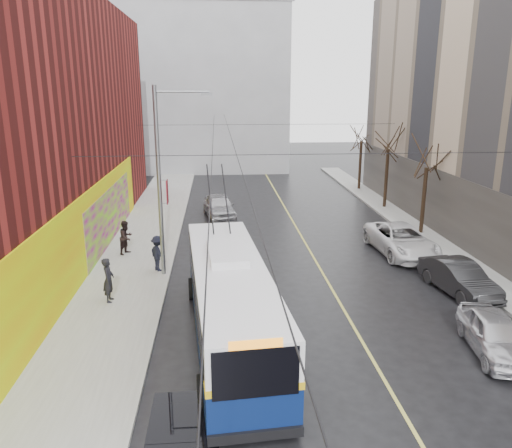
# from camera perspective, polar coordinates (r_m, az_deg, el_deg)

# --- Properties ---
(ground) EXTENTS (140.00, 140.00, 0.00)m
(ground) POSITION_cam_1_polar(r_m,az_deg,el_deg) (16.16, 9.68, -18.26)
(ground) COLOR black
(ground) RESTS_ON ground
(sidewalk_left) EXTENTS (4.00, 60.00, 0.15)m
(sidewalk_left) POSITION_cam_1_polar(r_m,az_deg,el_deg) (26.87, -13.67, -4.24)
(sidewalk_left) COLOR gray
(sidewalk_left) RESTS_ON ground
(sidewalk_right) EXTENTS (2.00, 60.00, 0.15)m
(sidewalk_right) POSITION_cam_1_polar(r_m,az_deg,el_deg) (29.36, 21.23, -3.20)
(sidewalk_right) COLOR gray
(sidewalk_right) RESTS_ON ground
(lane_line) EXTENTS (0.12, 50.00, 0.01)m
(lane_line) POSITION_cam_1_polar(r_m,az_deg,el_deg) (28.88, 5.93, -2.65)
(lane_line) COLOR #BFB74C
(lane_line) RESTS_ON ground
(building_far) EXTENTS (20.50, 12.10, 18.00)m
(building_far) POSITION_cam_1_polar(r_m,az_deg,el_deg) (58.04, -7.10, 15.37)
(building_far) COLOR gray
(building_far) RESTS_ON ground
(streetlight_pole) EXTENTS (2.65, 0.60, 9.00)m
(streetlight_pole) POSITION_cam_1_polar(r_m,az_deg,el_deg) (23.49, -10.64, 5.19)
(streetlight_pole) COLOR slate
(streetlight_pole) RESTS_ON ground
(catenary_wires) EXTENTS (18.00, 60.00, 0.22)m
(catenary_wires) POSITION_cam_1_polar(r_m,az_deg,el_deg) (27.92, -2.30, 9.91)
(catenary_wires) COLOR black
(tree_near) EXTENTS (3.20, 3.20, 6.40)m
(tree_near) POSITION_cam_1_polar(r_m,az_deg,el_deg) (31.87, 19.03, 7.47)
(tree_near) COLOR black
(tree_near) RESTS_ON ground
(tree_mid) EXTENTS (3.20, 3.20, 6.68)m
(tree_mid) POSITION_cam_1_polar(r_m,az_deg,el_deg) (38.32, 14.96, 9.40)
(tree_mid) COLOR black
(tree_mid) RESTS_ON ground
(tree_far) EXTENTS (3.20, 3.20, 6.57)m
(tree_far) POSITION_cam_1_polar(r_m,az_deg,el_deg) (44.97, 12.01, 10.25)
(tree_far) COLOR black
(tree_far) RESTS_ON ground
(puddle) EXTENTS (1.92, 2.99, 0.01)m
(puddle) POSITION_cam_1_polar(r_m,az_deg,el_deg) (14.82, -8.26, -21.66)
(puddle) COLOR black
(puddle) RESTS_ON ground
(pigeons_flying) EXTENTS (4.31, 3.11, 1.02)m
(pigeons_flying) POSITION_cam_1_polar(r_m,az_deg,el_deg) (22.42, 1.02, 11.59)
(pigeons_flying) COLOR slate
(trolleybus) EXTENTS (3.47, 11.87, 5.56)m
(trolleybus) POSITION_cam_1_polar(r_m,az_deg,el_deg) (18.07, -2.98, -8.64)
(trolleybus) COLOR #091847
(trolleybus) RESTS_ON ground
(parked_car_a) EXTENTS (2.25, 4.31, 1.40)m
(parked_car_a) POSITION_cam_1_polar(r_m,az_deg,el_deg) (19.37, 25.65, -11.28)
(parked_car_a) COLOR silver
(parked_car_a) RESTS_ON ground
(parked_car_b) EXTENTS (2.18, 4.59, 1.45)m
(parked_car_b) POSITION_cam_1_polar(r_m,az_deg,el_deg) (24.00, 22.18, -5.72)
(parked_car_b) COLOR #27282A
(parked_car_b) RESTS_ON ground
(parked_car_c) EXTENTS (2.98, 5.87, 1.59)m
(parked_car_c) POSITION_cam_1_polar(r_m,az_deg,el_deg) (28.55, 16.27, -1.74)
(parked_car_c) COLOR silver
(parked_car_c) RESTS_ON ground
(following_car) EXTENTS (2.55, 4.99, 1.63)m
(following_car) POSITION_cam_1_polar(r_m,az_deg,el_deg) (35.17, -4.23, 2.04)
(following_car) COLOR #A0A0A5
(following_car) RESTS_ON ground
(pedestrian_a) EXTENTS (0.47, 0.70, 1.91)m
(pedestrian_a) POSITION_cam_1_polar(r_m,az_deg,el_deg) (21.88, -16.51, -6.14)
(pedestrian_a) COLOR black
(pedestrian_a) RESTS_ON sidewalk_left
(pedestrian_b) EXTENTS (1.04, 1.12, 1.84)m
(pedestrian_b) POSITION_cam_1_polar(r_m,az_deg,el_deg) (27.82, -14.61, -1.48)
(pedestrian_b) COLOR black
(pedestrian_b) RESTS_ON sidewalk_left
(pedestrian_c) EXTENTS (1.21, 1.31, 1.77)m
(pedestrian_c) POSITION_cam_1_polar(r_m,az_deg,el_deg) (24.92, -11.13, -3.31)
(pedestrian_c) COLOR black
(pedestrian_c) RESTS_ON sidewalk_left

